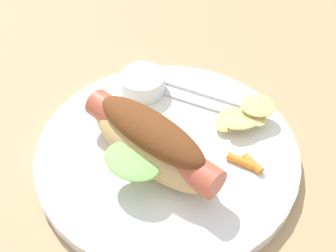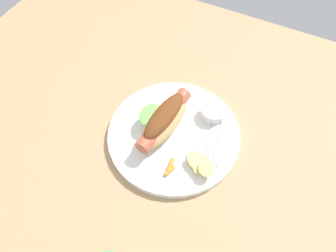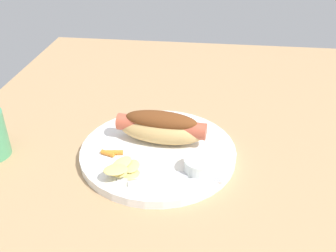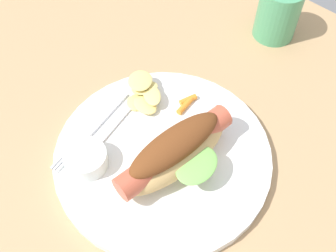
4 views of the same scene
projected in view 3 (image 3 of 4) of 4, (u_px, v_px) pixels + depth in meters
The scene contains 8 objects.
ground_plane at pixel (170, 151), 74.78cm from camera, with size 120.00×90.00×1.80cm, color tan.
plate at pixel (158, 152), 71.56cm from camera, with size 28.71×28.71×1.60cm, color white.
hot_dog at pixel (161, 127), 71.54cm from camera, with size 9.39×17.07×6.25cm.
sauce_ramekin at pixel (200, 165), 64.77cm from camera, with size 5.50×5.50×2.46cm, color white.
fork at pixel (173, 182), 62.56cm from camera, with size 4.00×15.17×0.40cm.
knife at pixel (164, 176), 64.04cm from camera, with size 15.01×1.40×0.36cm, color silver.
chips_pile at pixel (123, 169), 63.98cm from camera, with size 7.48×6.38×2.52cm.
carrot_garnish at pixel (111, 153), 69.18cm from camera, with size 1.83×4.07×0.86cm.
Camera 3 is at (-60.79, -7.10, 42.35)cm, focal length 41.20 mm.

